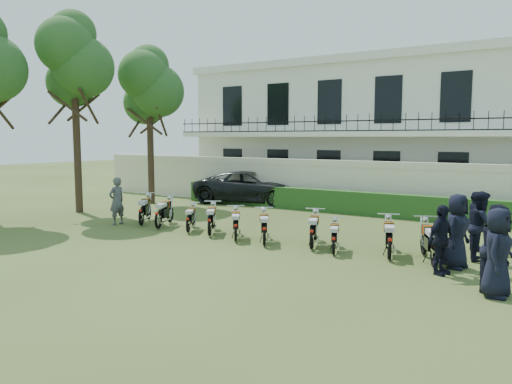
% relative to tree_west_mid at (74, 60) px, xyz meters
% --- Properties ---
extents(ground, '(100.00, 100.00, 0.00)m').
position_rel_tree_west_mid_xyz_m(ground, '(9.46, -1.00, -6.67)').
color(ground, '#3C4C1E').
rests_on(ground, ground).
extents(perimeter_wall, '(30.00, 0.35, 2.30)m').
position_rel_tree_west_mid_xyz_m(perimeter_wall, '(9.46, 7.00, -5.50)').
color(perimeter_wall, '#EFE3C9').
rests_on(perimeter_wall, ground).
extents(hedge, '(18.00, 0.60, 1.00)m').
position_rel_tree_west_mid_xyz_m(hedge, '(10.46, 6.20, -6.17)').
color(hedge, '#284D1B').
rests_on(hedge, ground).
extents(building, '(20.40, 9.60, 7.40)m').
position_rel_tree_west_mid_xyz_m(building, '(9.46, 12.96, -2.96)').
color(building, white).
rests_on(building, ground).
extents(tree_west_mid, '(3.40, 3.20, 8.82)m').
position_rel_tree_west_mid_xyz_m(tree_west_mid, '(0.00, 0.00, 0.00)').
color(tree_west_mid, '#473323').
rests_on(tree_west_mid, ground).
extents(tree_west_near, '(3.40, 3.20, 7.90)m').
position_rel_tree_west_mid_xyz_m(tree_west_near, '(0.50, 4.00, -0.78)').
color(tree_west_near, '#473323').
rests_on(tree_west_near, ground).
extents(motorcycle_0, '(1.24, 1.77, 1.13)m').
position_rel_tree_west_mid_xyz_m(motorcycle_0, '(4.93, -1.03, -6.15)').
color(motorcycle_0, black).
rests_on(motorcycle_0, ground).
extents(motorcycle_1, '(0.99, 1.88, 1.10)m').
position_rel_tree_west_mid_xyz_m(motorcycle_1, '(5.95, -1.17, -6.16)').
color(motorcycle_1, black).
rests_on(motorcycle_1, ground).
extents(motorcycle_2, '(0.97, 1.53, 0.94)m').
position_rel_tree_west_mid_xyz_m(motorcycle_2, '(7.34, -1.14, -6.23)').
color(motorcycle_2, black).
rests_on(motorcycle_2, ground).
extents(motorcycle_3, '(1.12, 1.69, 1.06)m').
position_rel_tree_west_mid_xyz_m(motorcycle_3, '(8.34, -1.20, -6.18)').
color(motorcycle_3, black).
rests_on(motorcycle_3, ground).
extents(motorcycle_4, '(1.15, 1.59, 1.02)m').
position_rel_tree_west_mid_xyz_m(motorcycle_4, '(9.61, -1.46, -6.20)').
color(motorcycle_4, black).
rests_on(motorcycle_4, ground).
extents(motorcycle_5, '(1.12, 1.67, 1.05)m').
position_rel_tree_west_mid_xyz_m(motorcycle_5, '(10.70, -1.49, -6.18)').
color(motorcycle_5, black).
rests_on(motorcycle_5, ground).
extents(motorcycle_6, '(0.90, 1.87, 1.08)m').
position_rel_tree_west_mid_xyz_m(motorcycle_6, '(12.14, -1.13, -6.17)').
color(motorcycle_6, black).
rests_on(motorcycle_6, ground).
extents(motorcycle_7, '(0.79, 1.61, 0.93)m').
position_rel_tree_west_mid_xyz_m(motorcycle_7, '(12.97, -1.41, -6.24)').
color(motorcycle_7, black).
rests_on(motorcycle_7, ground).
extents(motorcycle_8, '(0.88, 1.92, 1.10)m').
position_rel_tree_west_mid_xyz_m(motorcycle_8, '(14.48, -1.12, -6.16)').
color(motorcycle_8, black).
rests_on(motorcycle_8, ground).
extents(motorcycle_9, '(1.03, 1.96, 1.15)m').
position_rel_tree_west_mid_xyz_m(motorcycle_9, '(15.72, -1.34, -6.14)').
color(motorcycle_9, black).
rests_on(motorcycle_9, ground).
extents(suv, '(6.28, 3.88, 1.62)m').
position_rel_tree_west_mid_xyz_m(suv, '(4.71, 6.85, -5.86)').
color(suv, black).
rests_on(suv, ground).
extents(inspector, '(0.49, 0.70, 1.82)m').
position_rel_tree_west_mid_xyz_m(inspector, '(3.88, -1.27, -5.76)').
color(inspector, '#58585D').
rests_on(inspector, ground).
extents(officer_0, '(0.67, 0.97, 1.89)m').
position_rel_tree_west_mid_xyz_m(officer_0, '(17.35, -2.91, -5.72)').
color(officer_0, black).
rests_on(officer_0, ground).
extents(officer_1, '(0.86, 1.03, 1.91)m').
position_rel_tree_west_mid_xyz_m(officer_1, '(17.29, -2.49, -5.71)').
color(officer_1, black).
rests_on(officer_1, ground).
extents(officer_2, '(0.70, 1.09, 1.72)m').
position_rel_tree_west_mid_xyz_m(officer_2, '(15.95, -1.77, -5.81)').
color(officer_2, black).
rests_on(officer_2, ground).
extents(officer_3, '(0.78, 1.04, 1.92)m').
position_rel_tree_west_mid_xyz_m(officer_3, '(16.15, -0.93, -5.71)').
color(officer_3, black).
rests_on(officer_3, ground).
extents(officer_4, '(0.92, 1.07, 1.90)m').
position_rel_tree_west_mid_xyz_m(officer_4, '(16.53, 0.29, -5.72)').
color(officer_4, black).
rests_on(officer_4, ground).
extents(officer_5, '(0.68, 1.11, 1.76)m').
position_rel_tree_west_mid_xyz_m(officer_5, '(16.17, 1.49, -5.79)').
color(officer_5, black).
rests_on(officer_5, ground).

